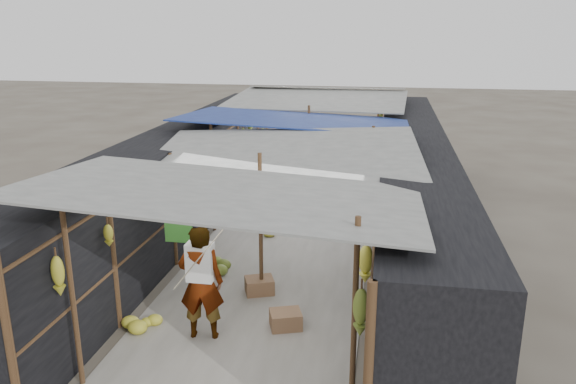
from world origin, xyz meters
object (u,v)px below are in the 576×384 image
Objects in this scene: shopper_blue at (306,163)px; vendor_seated at (371,178)px; crate_near at (259,286)px; black_basin at (339,189)px; vendor_elderly at (201,282)px.

shopper_blue is 1.89m from vendor_seated.
crate_near is 6.95m from vendor_seated.
vendor_elderly is at bearing -99.40° from black_basin.
crate_near is 1.84m from vendor_elderly.
vendor_elderly reaches higher than vendor_seated.
vendor_elderly reaches higher than black_basin.
vendor_elderly is 1.05× the size of shopper_blue.
crate_near is 6.79m from black_basin.
vendor_elderly reaches higher than crate_near.
vendor_elderly is at bearing -95.23° from shopper_blue.
vendor_elderly is 1.95× the size of vendor_seated.
crate_near is at bearing -41.39° from vendor_seated.
vendor_seated is at bearing 54.05° from crate_near.
shopper_blue reaches higher than vendor_seated.
crate_near is 0.28× the size of shopper_blue.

